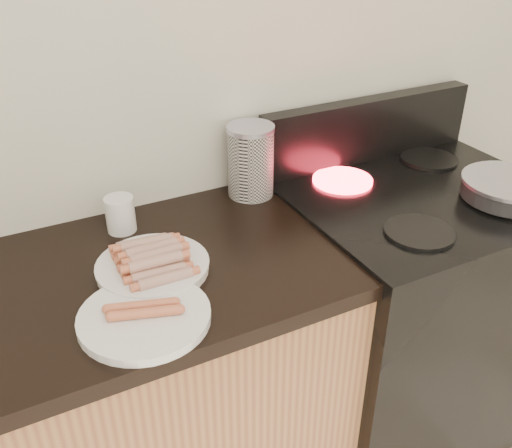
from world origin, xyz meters
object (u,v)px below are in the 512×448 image
side_plate (144,317)px  mug (120,214)px  canister (251,161)px  stove (404,315)px  frying_pan (510,189)px  main_plate (153,268)px

side_plate → mug: 0.39m
canister → mug: canister is taller
stove → frying_pan: 0.54m
mug → side_plate: bearing=-99.1°
main_plate → side_plate: bearing=-114.0°
frying_pan → stove: bearing=141.4°
stove → frying_pan: bearing=-40.3°
side_plate → mug: (0.06, 0.38, 0.04)m
main_plate → mug: mug is taller
stove → side_plate: side_plate is taller
side_plate → canister: 0.62m
main_plate → side_plate: side_plate is taller
frying_pan → side_plate: (-1.07, -0.02, -0.04)m
frying_pan → main_plate: bearing=173.4°
stove → side_plate: (-0.90, -0.17, 0.45)m
frying_pan → mug: mug is taller
main_plate → stove: bearing=0.1°
main_plate → canister: (0.38, 0.25, 0.10)m
side_plate → frying_pan: bearing=1.0°
frying_pan → main_plate: size_ratio=1.77×
side_plate → mug: mug is taller
main_plate → canister: 0.46m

